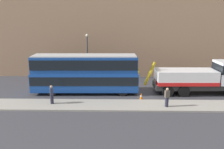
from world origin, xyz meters
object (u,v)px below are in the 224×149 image
(recovery_tow_truck, at_px, (202,77))
(street_lamp, at_px, (87,53))
(pedestrian_bystander, at_px, (167,97))
(traffic_cone_near_bus, at_px, (141,96))
(double_decker_bus, at_px, (85,72))
(pedestrian_onlooker, at_px, (52,95))

(recovery_tow_truck, distance_m, street_lamp, 13.94)
(recovery_tow_truck, bearing_deg, street_lamp, 154.89)
(pedestrian_bystander, height_order, street_lamp, street_lamp)
(traffic_cone_near_bus, bearing_deg, double_decker_bus, 159.02)
(recovery_tow_truck, height_order, pedestrian_onlooker, recovery_tow_truck)
(pedestrian_bystander, bearing_deg, double_decker_bus, 43.62)
(recovery_tow_truck, relative_size, street_lamp, 1.74)
(street_lamp, bearing_deg, recovery_tow_truck, -24.01)
(traffic_cone_near_bus, bearing_deg, recovery_tow_truck, 18.51)
(double_decker_bus, bearing_deg, traffic_cone_near_bus, -22.07)
(double_decker_bus, bearing_deg, pedestrian_onlooker, -125.29)
(pedestrian_onlooker, height_order, traffic_cone_near_bus, pedestrian_onlooker)
(pedestrian_bystander, bearing_deg, street_lamp, 22.13)
(street_lamp, bearing_deg, double_decker_bus, -85.77)
(double_decker_bus, relative_size, street_lamp, 1.90)
(traffic_cone_near_bus, xyz_separation_m, street_lamp, (-6.10, 7.82, 3.13))
(double_decker_bus, relative_size, pedestrian_bystander, 6.48)
(recovery_tow_truck, relative_size, pedestrian_bystander, 5.94)
(street_lamp, bearing_deg, traffic_cone_near_bus, -52.03)
(double_decker_bus, relative_size, pedestrian_onlooker, 6.48)
(pedestrian_bystander, height_order, traffic_cone_near_bus, pedestrian_bystander)
(traffic_cone_near_bus, bearing_deg, pedestrian_bystander, -46.98)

